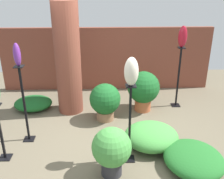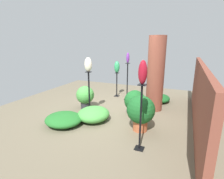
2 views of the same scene
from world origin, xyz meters
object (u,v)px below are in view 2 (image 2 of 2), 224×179
Objects in this scene: pedestal_ivory at (89,95)px; art_vase_jade at (117,67)px; potted_plant_mid_right at (141,111)px; art_vase_violet at (128,58)px; pedestal_violet at (127,83)px; pedestal_jade at (117,86)px; art_vase_ruby at (143,72)px; brick_pillar at (156,74)px; potted_plant_front_right at (135,102)px; pedestal_ruby at (141,121)px; potted_plant_back_center at (85,96)px; art_vase_ivory at (88,65)px.

pedestal_ivory is 2.83× the size of art_vase_jade.
potted_plant_mid_right is (2.62, 1.70, -0.73)m from art_vase_jade.
pedestal_ivory is 3.40× the size of art_vase_violet.
pedestal_violet is at bearing 64.18° from art_vase_jade.
pedestal_jade is 4.13m from art_vase_ruby.
pedestal_ivory is 2.22m from art_vase_jade.
art_vase_violet is at bearing -119.44° from brick_pillar.
art_vase_violet reaches higher than potted_plant_front_right.
pedestal_jade is 0.71× the size of pedestal_ruby.
potted_plant_front_right is at bearing 36.64° from art_vase_jade.
art_vase_jade is 0.60× the size of potted_plant_back_center.
pedestal_ivory is 2.41m from pedestal_ruby.
pedestal_ruby reaches higher than pedestal_ivory.
pedestal_ruby is (3.19, 1.34, -0.02)m from pedestal_violet.
potted_plant_mid_right is at bearing 74.75° from pedestal_ivory.
art_vase_jade is at bearing -90.00° from pedestal_jade.
brick_pillar reaches higher than pedestal_jade.
art_vase_jade is (-0.94, -1.75, 0.03)m from brick_pillar.
pedestal_jade is 0.75× the size of pedestal_ivory.
brick_pillar is 1.81m from potted_plant_mid_right.
art_vase_jade reaches higher than potted_plant_back_center.
pedestal_jade reaches higher than potted_plant_front_right.
art_vase_ruby is 0.59× the size of potted_plant_back_center.
art_vase_ruby is (3.46, 1.90, 0.41)m from art_vase_jade.
potted_plant_front_right is (0.79, -0.46, -0.78)m from brick_pillar.
art_vase_ruby is at bearing 13.42° from potted_plant_mid_right.
potted_plant_back_center is (1.55, -1.01, -0.22)m from pedestal_violet.
art_vase_violet is at bearing 64.18° from art_vase_jade.
art_vase_violet is (0.00, 0.00, 1.00)m from pedestal_violet.
art_vase_jade is at bearing -118.32° from brick_pillar.
potted_plant_mid_right is (1.67, -0.05, -0.70)m from brick_pillar.
art_vase_violet is 1.97m from art_vase_ivory.
art_vase_ivory is at bearing -105.25° from potted_plant_mid_right.
art_vase_violet is 0.43× the size of potted_plant_mid_right.
brick_pillar reaches higher than pedestal_ivory.
art_vase_ivory reaches higher than pedestal_jade.
pedestal_ivory is (1.18, -1.86, -0.60)m from brick_pillar.
art_vase_ivory is 1.85m from potted_plant_front_right.
pedestal_jade is at bearing -115.82° from pedestal_violet.
art_vase_ruby reaches higher than potted_plant_mid_right.
pedestal_violet reaches higher than potted_plant_mid_right.
potted_plant_front_right is at bearing -160.56° from art_vase_ruby.
potted_plant_back_center is at bearing -131.48° from art_vase_ivory.
pedestal_ivory is 1.67× the size of potted_plant_front_right.
art_vase_ruby is at bearing 3.36° from brick_pillar.
pedestal_violet is at bearing 160.26° from pedestal_ivory.
brick_pillar reaches higher than pedestal_ruby.
pedestal_violet is 1.83× the size of potted_plant_back_center.
art_vase_violet reaches higher than pedestal_ivory.
pedestal_violet is at bearing -154.05° from potted_plant_mid_right.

